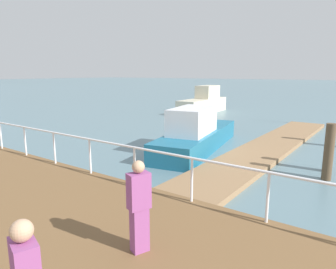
# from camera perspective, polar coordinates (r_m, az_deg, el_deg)

# --- Properties ---
(ground_plane) EXTENTS (300.00, 300.00, 0.00)m
(ground_plane) POSITION_cam_1_polar(r_m,az_deg,el_deg) (17.58, -22.43, -0.56)
(ground_plane) COLOR slate
(floating_dock) EXTENTS (15.84, 2.00, 0.18)m
(floating_dock) POSITION_cam_1_polar(r_m,az_deg,el_deg) (14.43, 18.00, -2.35)
(floating_dock) COLOR #93704C
(floating_dock) RESTS_ON ground_plane
(boardwalk_railing) EXTENTS (0.06, 30.16, 1.08)m
(boardwalk_railing) POSITION_cam_1_polar(r_m,az_deg,el_deg) (7.63, -1.25, -4.82)
(boardwalk_railing) COLOR white
(boardwalk_railing) RESTS_ON boardwalk
(dock_piling_0) EXTENTS (0.31, 0.31, 1.68)m
(dock_piling_0) POSITION_cam_1_polar(r_m,az_deg,el_deg) (11.93, 27.62, -2.21)
(dock_piling_0) COLOR brown
(dock_piling_0) RESTS_ON ground_plane
(dock_piling_1) EXTENTS (0.30, 0.30, 1.83)m
(dock_piling_1) POSITION_cam_1_polar(r_m,az_deg,el_deg) (10.97, 27.59, -2.91)
(dock_piling_1) COLOR brown
(dock_piling_1) RESTS_ON ground_plane
(moored_boat_1) EXTENTS (6.18, 1.87, 2.28)m
(moored_boat_1) POSITION_cam_1_polar(r_m,az_deg,el_deg) (26.68, 6.60, 5.85)
(moored_boat_1) COLOR beige
(moored_boat_1) RESTS_ON ground_plane
(moored_boat_2) EXTENTS (7.14, 3.10, 1.94)m
(moored_boat_2) POSITION_cam_1_polar(r_m,az_deg,el_deg) (13.68, 5.27, 0.03)
(moored_boat_2) COLOR #1E6B8C
(moored_boat_2) RESTS_ON ground_plane
(pedestrian_1) EXTENTS (0.42, 0.34, 1.59)m
(pedestrian_1) POSITION_cam_1_polar(r_m,az_deg,el_deg) (5.24, -5.37, -12.97)
(pedestrian_1) COLOR #994C8C
(pedestrian_1) RESTS_ON boardwalk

